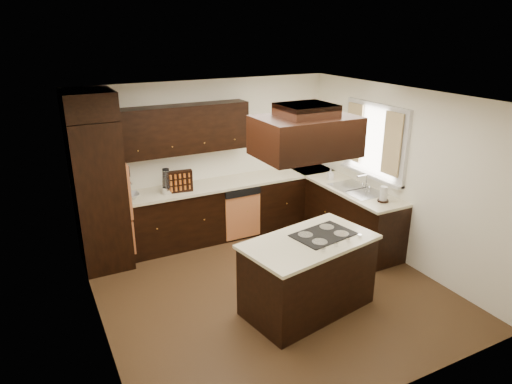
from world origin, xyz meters
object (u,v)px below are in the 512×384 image
oven_column (99,195)px  spice_rack (179,181)px  range_hood (305,136)px  island (308,276)px

oven_column → spice_rack: 1.15m
oven_column → range_hood: 3.13m
range_hood → spice_rack: range_hood is taller
island → spice_rack: bearing=99.7°
oven_column → spice_rack: oven_column is taller
spice_rack → range_hood: bearing=-64.7°
range_hood → oven_column: bearing=129.7°
island → range_hood: bearing=153.9°
island → range_hood: range_hood is taller
spice_rack → island: bearing=-62.7°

